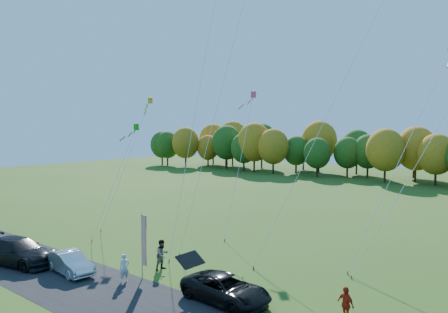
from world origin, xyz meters
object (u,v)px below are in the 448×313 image
Objects in this scene: black_suv at (226,289)px; silver_sedan at (70,263)px; person_east at (345,304)px; feather_flag at (144,239)px.

black_suv is 1.24× the size of silver_sedan.
black_suv reaches higher than silver_sedan.
person_east reaches higher than silver_sedan.
silver_sedan is 2.44× the size of person_east.
black_suv is 3.03× the size of person_east.
person_east reaches higher than black_suv.
silver_sedan is 1.02× the size of feather_flag.
silver_sedan is at bearing 108.10° from black_suv.
silver_sedan is at bearing -144.05° from person_east.
black_suv is at bearing 5.42° from feather_flag.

